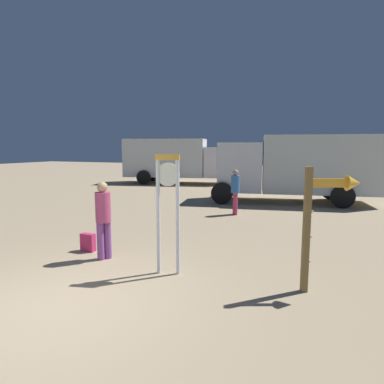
% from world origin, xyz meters
% --- Properties ---
extents(ground_plane, '(80.00, 80.00, 0.00)m').
position_xyz_m(ground_plane, '(0.00, 0.00, 0.00)').
color(ground_plane, tan).
extents(standing_clock, '(0.45, 0.20, 2.22)m').
position_xyz_m(standing_clock, '(0.91, 1.91, 1.37)').
color(standing_clock, white).
rests_on(standing_clock, ground_plane).
extents(arrow_sign, '(0.87, 0.49, 2.04)m').
position_xyz_m(arrow_sign, '(3.59, 2.15, 1.38)').
color(arrow_sign, olive).
rests_on(arrow_sign, ground_plane).
extents(person_near_clock, '(0.31, 0.31, 1.64)m').
position_xyz_m(person_near_clock, '(-0.70, 2.13, 0.92)').
color(person_near_clock, '#81438D').
rests_on(person_near_clock, ground_plane).
extents(backpack, '(0.33, 0.19, 0.41)m').
position_xyz_m(backpack, '(-1.37, 2.43, 0.20)').
color(backpack, '#CA2D5E').
rests_on(backpack, ground_plane).
extents(person_distant, '(0.30, 0.30, 1.59)m').
position_xyz_m(person_distant, '(0.62, 7.76, 0.89)').
color(person_distant, '#C3385E').
rests_on(person_distant, ground_plane).
extents(box_truck_near, '(6.98, 3.52, 2.84)m').
position_xyz_m(box_truck_near, '(2.37, 11.38, 1.58)').
color(box_truck_near, silver).
rests_on(box_truck_near, ground_plane).
extents(box_truck_far, '(7.45, 3.83, 2.88)m').
position_xyz_m(box_truck_far, '(-5.71, 16.42, 1.59)').
color(box_truck_far, silver).
rests_on(box_truck_far, ground_plane).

